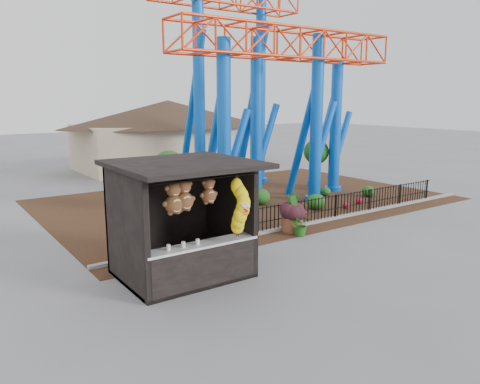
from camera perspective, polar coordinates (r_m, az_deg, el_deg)
ground at (r=13.69m, az=6.69°, el=-8.84°), size 120.00×120.00×0.00m
mulch_bed at (r=22.12m, az=0.71°, el=-0.94°), size 18.00×12.00×0.02m
curb at (r=18.39m, az=9.84°, el=-3.48°), size 18.00×0.18×0.12m
prize_booth at (r=12.30m, az=-6.50°, el=-3.71°), size 3.50×3.40×3.12m
picket_fence at (r=18.91m, az=11.83°, el=-1.77°), size 12.20×0.06×1.00m
roller_coaster at (r=22.53m, az=2.80°, el=15.73°), size 11.00×6.37×10.82m
terracotta_planter at (r=16.93m, az=6.38°, el=-3.78°), size 0.75×0.75×0.63m
planter_foliage at (r=16.77m, az=6.43°, el=-1.68°), size 0.70×0.70×0.64m
potted_plant at (r=16.42m, az=7.36°, el=-3.91°), size 0.78×0.69×0.83m
landscaping at (r=20.86m, az=6.98°, el=-0.90°), size 8.70×3.64×0.73m
pavilion at (r=33.01m, az=-8.74°, el=8.33°), size 15.00×15.00×4.80m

